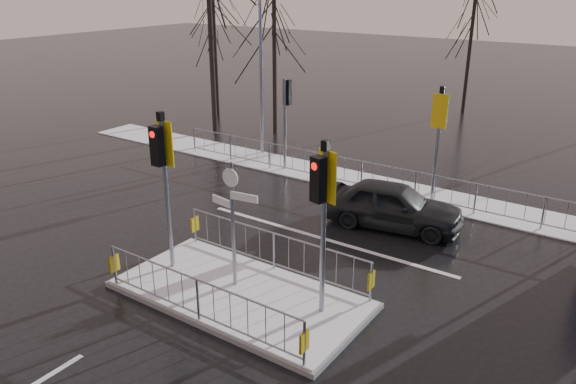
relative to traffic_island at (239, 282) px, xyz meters
The scene contains 10 objects.
ground 0.39m from the traffic_island, 42.90° to the right, with size 120.00×120.00×0.00m, color black.
snow_verge 8.60m from the traffic_island, 89.92° to the left, with size 30.00×2.00×0.04m, color white.
lane_markings 0.52m from the traffic_island, 88.07° to the right, with size 8.00×11.38×0.01m.
traffic_island is the anchor object (origin of this frame).
far_kerb_fixtures 8.11m from the traffic_island, 87.84° to the left, with size 18.00×0.65×3.83m.
car_far_lane 5.82m from the traffic_island, 77.51° to the left, with size 1.66×4.12×1.40m, color black.
tree_near_b 15.57m from the traffic_island, 122.60° to the left, with size 4.00×4.00×7.55m.
tree_near_c 18.84m from the traffic_island, 132.79° to the left, with size 3.50×3.50×6.61m.
tree_far_a 22.52m from the traffic_island, 95.17° to the left, with size 3.75×3.75×7.08m.
street_lamp_left 12.17m from the traffic_island, 124.07° to the left, with size 1.25×0.18×8.20m.
Camera 1 is at (7.43, -8.77, 7.05)m, focal length 35.00 mm.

